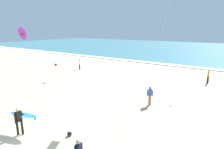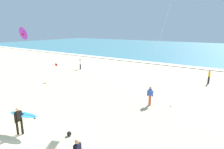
{
  "view_description": "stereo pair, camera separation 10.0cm",
  "coord_description": "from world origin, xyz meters",
  "px_view_note": "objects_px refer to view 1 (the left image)",
  "views": [
    {
      "loc": [
        8.53,
        -3.79,
        6.16
      ],
      "look_at": [
        0.86,
        7.51,
        2.81
      ],
      "focal_mm": 30.26,
      "sensor_mm": 36.0,
      "label": 1
    },
    {
      "loc": [
        8.61,
        -3.74,
        6.16
      ],
      "look_at": [
        0.86,
        7.51,
        2.81
      ],
      "focal_mm": 30.26,
      "sensor_mm": 36.0,
      "label": 2
    }
  ],
  "objects_px": {
    "bystander_white_top": "(80,64)",
    "beach_ball": "(69,134)",
    "bystander_blue_top": "(150,96)",
    "lifeguard_flag": "(55,70)",
    "bystander_yellow_top": "(208,76)",
    "kite_delta_violet_far": "(23,33)",
    "surfer_lead": "(21,117)"
  },
  "relations": [
    {
      "from": "bystander_white_top",
      "to": "beach_ball",
      "type": "distance_m",
      "value": 18.78
    },
    {
      "from": "bystander_blue_top",
      "to": "bystander_white_top",
      "type": "bearing_deg",
      "value": 154.27
    },
    {
      "from": "lifeguard_flag",
      "to": "bystander_yellow_top",
      "type": "bearing_deg",
      "value": 29.44
    },
    {
      "from": "kite_delta_violet_far",
      "to": "lifeguard_flag",
      "type": "xyz_separation_m",
      "value": [
        2.16,
        2.35,
        -4.34
      ]
    },
    {
      "from": "surfer_lead",
      "to": "bystander_yellow_top",
      "type": "height_order",
      "value": "surfer_lead"
    },
    {
      "from": "surfer_lead",
      "to": "bystander_white_top",
      "type": "height_order",
      "value": "surfer_lead"
    },
    {
      "from": "kite_delta_violet_far",
      "to": "beach_ball",
      "type": "relative_size",
      "value": 22.63
    },
    {
      "from": "bystander_white_top",
      "to": "bystander_blue_top",
      "type": "relative_size",
      "value": 1.0
    },
    {
      "from": "bystander_blue_top",
      "to": "kite_delta_violet_far",
      "type": "bearing_deg",
      "value": -174.3
    },
    {
      "from": "kite_delta_violet_far",
      "to": "lifeguard_flag",
      "type": "height_order",
      "value": "kite_delta_violet_far"
    },
    {
      "from": "surfer_lead",
      "to": "bystander_blue_top",
      "type": "height_order",
      "value": "surfer_lead"
    },
    {
      "from": "bystander_white_top",
      "to": "bystander_yellow_top",
      "type": "distance_m",
      "value": 17.74
    },
    {
      "from": "surfer_lead",
      "to": "beach_ball",
      "type": "height_order",
      "value": "surfer_lead"
    },
    {
      "from": "bystander_yellow_top",
      "to": "lifeguard_flag",
      "type": "xyz_separation_m",
      "value": [
        -15.7,
        -8.86,
        0.45
      ]
    },
    {
      "from": "bystander_yellow_top",
      "to": "beach_ball",
      "type": "bearing_deg",
      "value": -106.73
    },
    {
      "from": "kite_delta_violet_far",
      "to": "lifeguard_flag",
      "type": "distance_m",
      "value": 5.39
    },
    {
      "from": "surfer_lead",
      "to": "beach_ball",
      "type": "xyz_separation_m",
      "value": [
        2.57,
        1.36,
        -0.91
      ]
    },
    {
      "from": "bystander_yellow_top",
      "to": "kite_delta_violet_far",
      "type": "bearing_deg",
      "value": -147.88
    },
    {
      "from": "surfer_lead",
      "to": "beach_ball",
      "type": "bearing_deg",
      "value": 27.84
    },
    {
      "from": "bystander_white_top",
      "to": "kite_delta_violet_far",
      "type": "bearing_deg",
      "value": -92.2
    },
    {
      "from": "surfer_lead",
      "to": "bystander_yellow_top",
      "type": "bearing_deg",
      "value": 67.21
    },
    {
      "from": "kite_delta_violet_far",
      "to": "bystander_yellow_top",
      "type": "xyz_separation_m",
      "value": [
        17.85,
        11.21,
        -4.8
      ]
    },
    {
      "from": "bystander_white_top",
      "to": "beach_ball",
      "type": "height_order",
      "value": "bystander_white_top"
    },
    {
      "from": "surfer_lead",
      "to": "lifeguard_flag",
      "type": "bearing_deg",
      "value": 131.33
    },
    {
      "from": "bystander_blue_top",
      "to": "surfer_lead",
      "type": "bearing_deg",
      "value": -118.84
    },
    {
      "from": "bystander_white_top",
      "to": "bystander_blue_top",
      "type": "bearing_deg",
      "value": -25.73
    },
    {
      "from": "kite_delta_violet_far",
      "to": "bystander_white_top",
      "type": "height_order",
      "value": "kite_delta_violet_far"
    },
    {
      "from": "bystander_white_top",
      "to": "bystander_yellow_top",
      "type": "relative_size",
      "value": 1.0
    },
    {
      "from": "lifeguard_flag",
      "to": "surfer_lead",
      "type": "bearing_deg",
      "value": -48.67
    },
    {
      "from": "surfer_lead",
      "to": "lifeguard_flag",
      "type": "xyz_separation_m",
      "value": [
        -8.1,
        9.21,
        0.22
      ]
    },
    {
      "from": "kite_delta_violet_far",
      "to": "bystander_yellow_top",
      "type": "distance_m",
      "value": 21.62
    },
    {
      "from": "surfer_lead",
      "to": "kite_delta_violet_far",
      "type": "distance_m",
      "value": 13.16
    }
  ]
}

